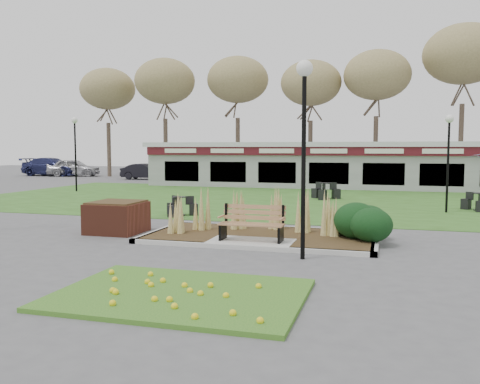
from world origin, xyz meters
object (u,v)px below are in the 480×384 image
(food_pavilion, at_px, (331,165))
(bistro_set_a, at_px, (180,209))
(car_blue, at_px, (52,167))
(car_black, at_px, (145,172))
(lamp_post_far_left, at_px, (75,137))
(bistro_set_b, at_px, (325,194))
(lamp_post_near_right, at_px, (304,115))
(park_bench, at_px, (252,223))
(lamp_post_mid_right, at_px, (449,142))
(car_silver, at_px, (74,168))
(brick_planter, at_px, (117,217))
(bistro_set_c, at_px, (479,205))

(food_pavilion, bearing_deg, bistro_set_a, -105.15)
(car_blue, bearing_deg, bistro_set_a, -136.02)
(bistro_set_a, xyz_separation_m, car_black, (-11.23, 19.57, 0.38))
(lamp_post_far_left, distance_m, car_black, 11.71)
(lamp_post_far_left, distance_m, bistro_set_b, 14.75)
(lamp_post_far_left, xyz_separation_m, car_blue, (-11.74, 13.80, -2.32))
(bistro_set_a, bearing_deg, lamp_post_near_right, -47.40)
(park_bench, bearing_deg, car_black, 122.15)
(food_pavilion, xyz_separation_m, lamp_post_mid_right, (5.65, -11.26, 1.31))
(car_black, bearing_deg, car_silver, 72.40)
(lamp_post_near_right, bearing_deg, car_silver, 131.74)
(brick_planter, xyz_separation_m, bistro_set_a, (0.35, 4.00, -0.22))
(car_silver, relative_size, car_blue, 0.81)
(bistro_set_a, height_order, bistro_set_c, bistro_set_c)
(car_blue, bearing_deg, car_black, -103.70)
(car_black, bearing_deg, park_bench, -148.99)
(food_pavilion, height_order, bistro_set_b, food_pavilion)
(lamp_post_near_right, relative_size, lamp_post_mid_right, 1.18)
(food_pavilion, bearing_deg, bistro_set_c, -55.65)
(lamp_post_far_left, height_order, car_blue, lamp_post_far_left)
(lamp_post_mid_right, distance_m, car_silver, 34.48)
(lamp_post_far_left, bearing_deg, food_pavilion, 25.78)
(lamp_post_near_right, distance_m, car_blue, 39.23)
(lamp_post_far_left, bearing_deg, park_bench, -42.78)
(bistro_set_a, bearing_deg, bistro_set_c, 23.37)
(car_silver, bearing_deg, bistro_set_a, -155.43)
(car_silver, relative_size, car_black, 1.19)
(food_pavilion, distance_m, bistro_set_b, 7.37)
(brick_planter, xyz_separation_m, lamp_post_far_left, (-9.60, 12.20, 2.66))
(brick_planter, bearing_deg, bistro_set_b, 67.46)
(lamp_post_mid_right, bearing_deg, car_black, 142.84)
(park_bench, xyz_separation_m, brick_planter, (-4.40, 0.75, -0.11))
(lamp_post_far_left, distance_m, car_silver, 16.92)
(car_black, bearing_deg, bistro_set_a, -151.28)
(car_silver, bearing_deg, park_bench, -155.62)
(bistro_set_a, relative_size, bistro_set_c, 0.99)
(lamp_post_far_left, bearing_deg, bistro_set_a, -39.50)
(bistro_set_b, bearing_deg, bistro_set_c, -24.33)
(bistro_set_b, bearing_deg, lamp_post_far_left, 178.04)
(car_silver, bearing_deg, bistro_set_b, -137.73)
(bistro_set_b, distance_m, car_blue, 29.85)
(lamp_post_near_right, bearing_deg, lamp_post_mid_right, 67.24)
(car_black, bearing_deg, bistro_set_c, -124.77)
(bistro_set_c, height_order, car_blue, car_blue)
(bistro_set_a, bearing_deg, brick_planter, -95.00)
(lamp_post_mid_right, bearing_deg, car_blue, 149.76)
(bistro_set_c, xyz_separation_m, car_black, (-22.26, 14.81, 0.38))
(car_blue, bearing_deg, food_pavilion, -105.90)
(bistro_set_b, distance_m, bistro_set_c, 7.15)
(bistro_set_b, distance_m, car_silver, 27.91)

